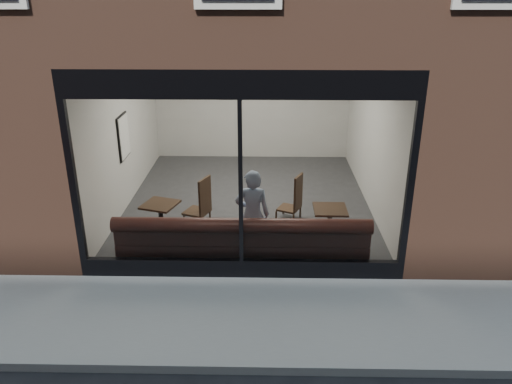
{
  "coord_description": "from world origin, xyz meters",
  "views": [
    {
      "loc": [
        0.36,
        -4.68,
        4.21
      ],
      "look_at": [
        0.22,
        2.4,
        1.29
      ],
      "focal_mm": 35.0,
      "sensor_mm": 36.0,
      "label": 1
    }
  ],
  "objects_px": {
    "banquette": "(243,251)",
    "person": "(252,215)",
    "cafe_table_right": "(330,209)",
    "cafe_table_left": "(160,205)",
    "cafe_chair_right": "(288,208)",
    "cafe_chair_left": "(197,212)"
  },
  "relations": [
    {
      "from": "banquette",
      "to": "cafe_table_left",
      "type": "height_order",
      "value": "cafe_table_left"
    },
    {
      "from": "cafe_table_left",
      "to": "cafe_chair_left",
      "type": "distance_m",
      "value": 1.08
    },
    {
      "from": "cafe_table_left",
      "to": "cafe_table_right",
      "type": "distance_m",
      "value": 2.91
    },
    {
      "from": "person",
      "to": "cafe_chair_left",
      "type": "xyz_separation_m",
      "value": [
        -1.1,
        1.27,
        -0.53
      ]
    },
    {
      "from": "banquette",
      "to": "cafe_chair_right",
      "type": "height_order",
      "value": "banquette"
    },
    {
      "from": "cafe_chair_left",
      "to": "cafe_chair_right",
      "type": "relative_size",
      "value": 1.16
    },
    {
      "from": "cafe_table_left",
      "to": "person",
      "type": "bearing_deg",
      "value": -15.99
    },
    {
      "from": "cafe_table_right",
      "to": "cafe_chair_left",
      "type": "relative_size",
      "value": 1.3
    },
    {
      "from": "cafe_table_right",
      "to": "cafe_chair_right",
      "type": "relative_size",
      "value": 1.51
    },
    {
      "from": "banquette",
      "to": "person",
      "type": "distance_m",
      "value": 0.62
    },
    {
      "from": "banquette",
      "to": "cafe_table_right",
      "type": "bearing_deg",
      "value": 20.7
    },
    {
      "from": "cafe_table_right",
      "to": "cafe_chair_right",
      "type": "height_order",
      "value": "cafe_table_right"
    },
    {
      "from": "person",
      "to": "cafe_table_right",
      "type": "distance_m",
      "value": 1.34
    },
    {
      "from": "banquette",
      "to": "person",
      "type": "xyz_separation_m",
      "value": [
        0.15,
        0.23,
        0.55
      ]
    },
    {
      "from": "person",
      "to": "cafe_table_left",
      "type": "xyz_separation_m",
      "value": [
        -1.61,
        0.46,
        -0.03
      ]
    },
    {
      "from": "banquette",
      "to": "cafe_table_left",
      "type": "bearing_deg",
      "value": 154.51
    },
    {
      "from": "cafe_chair_right",
      "to": "banquette",
      "type": "bearing_deg",
      "value": 88.85
    },
    {
      "from": "banquette",
      "to": "cafe_table_right",
      "type": "distance_m",
      "value": 1.64
    },
    {
      "from": "banquette",
      "to": "cafe_chair_right",
      "type": "distance_m",
      "value": 1.88
    },
    {
      "from": "person",
      "to": "cafe_chair_right",
      "type": "distance_m",
      "value": 1.69
    },
    {
      "from": "cafe_table_left",
      "to": "cafe_chair_left",
      "type": "height_order",
      "value": "cafe_table_left"
    },
    {
      "from": "cafe_chair_right",
      "to": "cafe_table_right",
      "type": "bearing_deg",
      "value": 143.89
    }
  ]
}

